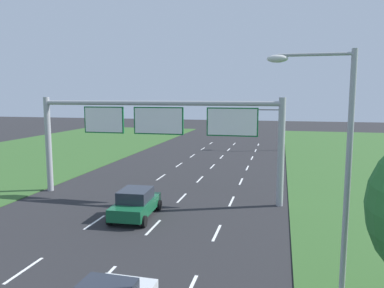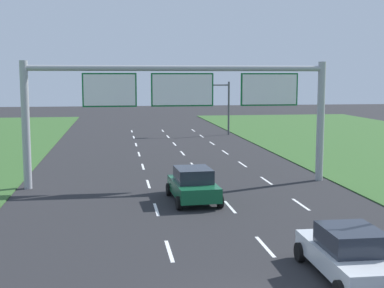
{
  "view_description": "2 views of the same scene",
  "coord_description": "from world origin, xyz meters",
  "views": [
    {
      "loc": [
        8.34,
        -6.56,
        7.15
      ],
      "look_at": [
        1.93,
        20.32,
        3.52
      ],
      "focal_mm": 35.0,
      "sensor_mm": 36.0,
      "label": 1
    },
    {
      "loc": [
        -3.56,
        -12.24,
        6.15
      ],
      "look_at": [
        1.05,
        19.79,
        2.05
      ],
      "focal_mm": 50.0,
      "sensor_mm": 36.0,
      "label": 2
    }
  ],
  "objects": [
    {
      "name": "lane_dashes_inner_right",
      "position": [
        1.75,
        15.0,
        0.0
      ],
      "size": [
        0.14,
        68.4,
        0.01
      ],
      "color": "white",
      "rests_on": "ground_plane"
    },
    {
      "name": "lane_dashes_inner_left",
      "position": [
        -1.75,
        15.0,
        0.0
      ],
      "size": [
        0.14,
        68.4,
        0.01
      ],
      "color": "white",
      "rests_on": "ground_plane"
    },
    {
      "name": "sign_gantry",
      "position": [
        0.24,
        17.7,
        4.95
      ],
      "size": [
        17.24,
        0.44,
        7.0
      ],
      "color": "#9EA0A5",
      "rests_on": "ground_plane"
    },
    {
      "name": "car_mid_lane",
      "position": [
        3.44,
        2.61,
        0.79
      ],
      "size": [
        2.27,
        4.47,
        1.6
      ],
      "rotation": [
        0.0,
        0.0,
        -0.01
      ],
      "color": "silver",
      "rests_on": "ground_plane"
    },
    {
      "name": "traffic_light_mast",
      "position": [
        6.35,
        42.9,
        3.87
      ],
      "size": [
        4.76,
        0.49,
        5.6
      ],
      "color": "#47494F",
      "rests_on": "ground_plane"
    },
    {
      "name": "car_near_red",
      "position": [
        0.19,
        13.39,
        0.84
      ],
      "size": [
        2.39,
        4.27,
        1.68
      ],
      "rotation": [
        0.0,
        0.0,
        0.05
      ],
      "color": "#145633",
      "rests_on": "ground_plane"
    },
    {
      "name": "lane_dashes_slip",
      "position": [
        5.25,
        15.0,
        0.0
      ],
      "size": [
        0.14,
        68.4,
        0.01
      ],
      "color": "white",
      "rests_on": "ground_plane"
    }
  ]
}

